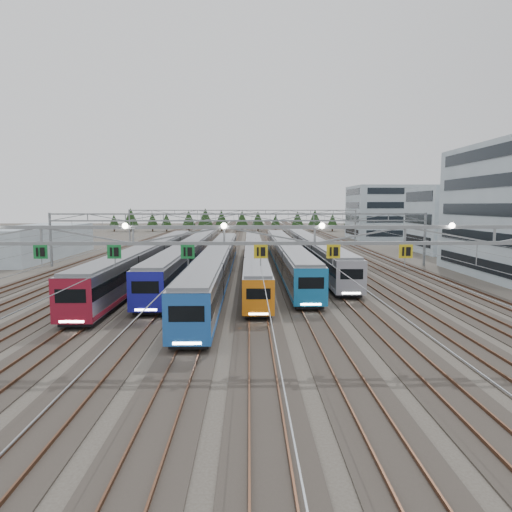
{
  "coord_description": "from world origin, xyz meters",
  "views": [
    {
      "loc": [
        1.54,
        -28.05,
        9.17
      ],
      "look_at": [
        2.3,
        22.28,
        3.5
      ],
      "focal_mm": 32.0,
      "sensor_mm": 36.0,
      "label": 1
    }
  ],
  "objects_px": {
    "train_b": "(193,252)",
    "depot_bldg_north": "(393,212)",
    "gantry_near": "(223,239)",
    "train_a": "(153,257)",
    "train_c": "(218,263)",
    "gantry_mid": "(239,223)",
    "train_d": "(254,255)",
    "depot_bldg_mid": "(454,220)",
    "gantry_far": "(243,216)",
    "train_f": "(306,246)",
    "train_e": "(285,254)",
    "west_shed": "(35,242)"
  },
  "relations": [
    {
      "from": "train_a",
      "to": "gantry_near",
      "type": "relative_size",
      "value": 1.0
    },
    {
      "from": "gantry_mid",
      "to": "train_c",
      "type": "bearing_deg",
      "value": -99.42
    },
    {
      "from": "train_f",
      "to": "depot_bldg_north",
      "type": "height_order",
      "value": "depot_bldg_north"
    },
    {
      "from": "train_c",
      "to": "train_d",
      "type": "relative_size",
      "value": 0.91
    },
    {
      "from": "train_a",
      "to": "depot_bldg_mid",
      "type": "height_order",
      "value": "depot_bldg_mid"
    },
    {
      "from": "train_d",
      "to": "depot_bldg_north",
      "type": "xyz_separation_m",
      "value": [
        38.23,
        58.47,
        5.17
      ]
    },
    {
      "from": "depot_bldg_north",
      "to": "train_c",
      "type": "bearing_deg",
      "value": -121.79
    },
    {
      "from": "train_a",
      "to": "depot_bldg_north",
      "type": "height_order",
      "value": "depot_bldg_north"
    },
    {
      "from": "gantry_mid",
      "to": "west_shed",
      "type": "distance_m",
      "value": 37.56
    },
    {
      "from": "train_a",
      "to": "gantry_far",
      "type": "xyz_separation_m",
      "value": [
        11.25,
        52.69,
        4.16
      ]
    },
    {
      "from": "train_d",
      "to": "gantry_near",
      "type": "relative_size",
      "value": 1.08
    },
    {
      "from": "train_d",
      "to": "gantry_far",
      "type": "bearing_deg",
      "value": 92.68
    },
    {
      "from": "train_a",
      "to": "train_f",
      "type": "bearing_deg",
      "value": 35.93
    },
    {
      "from": "train_b",
      "to": "train_c",
      "type": "distance_m",
      "value": 13.62
    },
    {
      "from": "train_f",
      "to": "gantry_far",
      "type": "height_order",
      "value": "gantry_far"
    },
    {
      "from": "train_a",
      "to": "gantry_mid",
      "type": "xyz_separation_m",
      "value": [
        11.25,
        7.69,
        4.16
      ]
    },
    {
      "from": "train_b",
      "to": "gantry_mid",
      "type": "height_order",
      "value": "gantry_mid"
    },
    {
      "from": "train_b",
      "to": "gantry_near",
      "type": "relative_size",
      "value": 1.12
    },
    {
      "from": "train_d",
      "to": "depot_bldg_north",
      "type": "bearing_deg",
      "value": 56.82
    },
    {
      "from": "train_f",
      "to": "train_a",
      "type": "bearing_deg",
      "value": -144.07
    },
    {
      "from": "train_b",
      "to": "train_c",
      "type": "height_order",
      "value": "same"
    },
    {
      "from": "west_shed",
      "to": "train_d",
      "type": "bearing_deg",
      "value": -20.75
    },
    {
      "from": "train_e",
      "to": "train_f",
      "type": "bearing_deg",
      "value": 69.09
    },
    {
      "from": "train_b",
      "to": "train_d",
      "type": "xyz_separation_m",
      "value": [
        9.0,
        -2.39,
        -0.26
      ]
    },
    {
      "from": "train_b",
      "to": "train_e",
      "type": "relative_size",
      "value": 1.16
    },
    {
      "from": "gantry_near",
      "to": "train_a",
      "type": "bearing_deg",
      "value": 109.06
    },
    {
      "from": "train_f",
      "to": "gantry_near",
      "type": "relative_size",
      "value": 1.21
    },
    {
      "from": "train_a",
      "to": "train_e",
      "type": "bearing_deg",
      "value": 14.11
    },
    {
      "from": "train_b",
      "to": "gantry_far",
      "type": "relative_size",
      "value": 1.12
    },
    {
      "from": "depot_bldg_mid",
      "to": "train_d",
      "type": "bearing_deg",
      "value": -150.0
    },
    {
      "from": "train_d",
      "to": "gantry_mid",
      "type": "xyz_separation_m",
      "value": [
        -2.25,
        3.09,
        4.46
      ]
    },
    {
      "from": "depot_bldg_mid",
      "to": "depot_bldg_north",
      "type": "relative_size",
      "value": 0.73
    },
    {
      "from": "train_e",
      "to": "west_shed",
      "type": "relative_size",
      "value": 1.82
    },
    {
      "from": "train_c",
      "to": "depot_bldg_mid",
      "type": "xyz_separation_m",
      "value": [
        43.2,
        32.81,
        4.13
      ]
    },
    {
      "from": "train_e",
      "to": "gantry_mid",
      "type": "bearing_deg",
      "value": 154.9
    },
    {
      "from": "train_e",
      "to": "train_c",
      "type": "bearing_deg",
      "value": -130.88
    },
    {
      "from": "gantry_near",
      "to": "train_e",
      "type": "bearing_deg",
      "value": 79.58
    },
    {
      "from": "train_e",
      "to": "west_shed",
      "type": "distance_m",
      "value": 44.78
    },
    {
      "from": "train_b",
      "to": "gantry_mid",
      "type": "bearing_deg",
      "value": 5.96
    },
    {
      "from": "train_b",
      "to": "train_c",
      "type": "relative_size",
      "value": 1.14
    },
    {
      "from": "depot_bldg_mid",
      "to": "west_shed",
      "type": "bearing_deg",
      "value": -174.05
    },
    {
      "from": "train_a",
      "to": "depot_bldg_mid",
      "type": "bearing_deg",
      "value": 27.29
    },
    {
      "from": "gantry_mid",
      "to": "gantry_far",
      "type": "xyz_separation_m",
      "value": [
        0.0,
        45.0,
        0.0
      ]
    },
    {
      "from": "gantry_near",
      "to": "train_c",
      "type": "bearing_deg",
      "value": 94.74
    },
    {
      "from": "train_a",
      "to": "depot_bldg_north",
      "type": "distance_m",
      "value": 81.71
    },
    {
      "from": "train_d",
      "to": "gantry_mid",
      "type": "distance_m",
      "value": 5.88
    },
    {
      "from": "train_b",
      "to": "depot_bldg_north",
      "type": "bearing_deg",
      "value": 49.9
    },
    {
      "from": "train_a",
      "to": "depot_bldg_north",
      "type": "bearing_deg",
      "value": 50.64
    },
    {
      "from": "train_e",
      "to": "depot_bldg_north",
      "type": "height_order",
      "value": "depot_bldg_north"
    },
    {
      "from": "train_e",
      "to": "train_f",
      "type": "xyz_separation_m",
      "value": [
        4.5,
        11.78,
        0.01
      ]
    }
  ]
}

